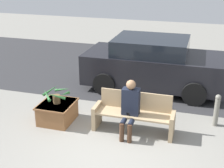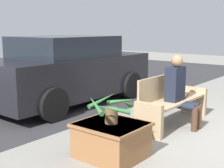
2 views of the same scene
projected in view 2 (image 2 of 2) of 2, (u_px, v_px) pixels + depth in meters
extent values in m
plane|color=gray|center=(218.00, 139.00, 4.95)|extent=(30.00, 30.00, 0.00)
cube|color=#2D2D30|center=(20.00, 95.00, 8.15)|extent=(20.00, 6.00, 0.01)
cube|color=tan|center=(148.00, 120.00, 5.01)|extent=(0.09, 0.51, 0.56)
cube|color=tan|center=(194.00, 101.00, 6.35)|extent=(0.09, 0.51, 0.56)
cube|color=tan|center=(174.00, 101.00, 5.65)|extent=(1.65, 0.47, 0.04)
cube|color=tan|center=(163.00, 86.00, 5.75)|extent=(1.65, 0.04, 0.43)
cube|color=black|center=(175.00, 84.00, 5.53)|extent=(0.38, 0.22, 0.61)
sphere|color=#8C6647|center=(177.00, 61.00, 5.44)|extent=(0.21, 0.21, 0.21)
cylinder|color=black|center=(183.00, 106.00, 5.39)|extent=(0.11, 0.43, 0.11)
cylinder|color=black|center=(188.00, 104.00, 5.52)|extent=(0.11, 0.43, 0.11)
cylinder|color=#472D1E|center=(195.00, 119.00, 5.29)|extent=(0.10, 0.10, 0.43)
cylinder|color=#472D1E|center=(199.00, 117.00, 5.43)|extent=(0.10, 0.10, 0.43)
cube|color=black|center=(187.00, 96.00, 5.42)|extent=(0.07, 0.09, 0.12)
cube|color=brown|center=(111.00, 140.00, 4.23)|extent=(0.74, 0.84, 0.48)
cube|color=brown|center=(111.00, 125.00, 4.19)|extent=(0.79, 0.89, 0.04)
cylinder|color=brown|center=(111.00, 116.00, 4.17)|extent=(0.17, 0.17, 0.21)
cone|color=#2D6B33|center=(121.00, 101.00, 4.31)|extent=(0.08, 0.46, 0.18)
cone|color=#2D6B33|center=(102.00, 100.00, 4.31)|extent=(0.46, 0.19, 0.20)
cone|color=#2D6B33|center=(96.00, 105.00, 4.05)|extent=(0.28, 0.44, 0.19)
cone|color=#2D6B33|center=(113.00, 109.00, 3.92)|extent=(0.36, 0.39, 0.16)
cone|color=#2D6B33|center=(127.00, 104.00, 4.08)|extent=(0.45, 0.24, 0.21)
cube|color=black|center=(69.00, 75.00, 7.27)|extent=(4.07, 1.80, 0.88)
cube|color=black|center=(65.00, 46.00, 7.08)|extent=(2.12, 1.66, 0.47)
cylinder|color=black|center=(131.00, 86.00, 7.75)|extent=(0.65, 0.18, 0.65)
cylinder|color=black|center=(79.00, 78.00, 8.86)|extent=(0.65, 0.18, 0.65)
cylinder|color=black|center=(53.00, 105.00, 5.81)|extent=(0.65, 0.18, 0.65)
cylinder|color=slate|center=(178.00, 86.00, 7.57)|extent=(0.12, 0.12, 0.69)
sphere|color=slate|center=(178.00, 71.00, 7.50)|extent=(0.13, 0.13, 0.13)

